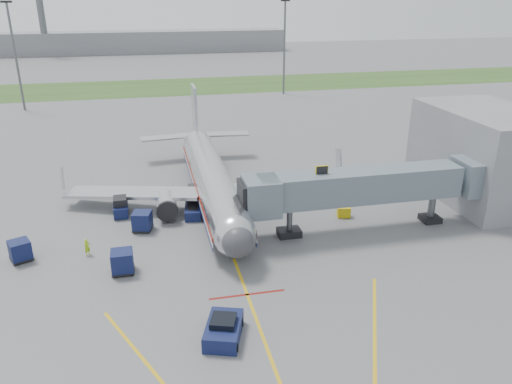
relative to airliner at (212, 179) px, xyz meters
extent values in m
plane|color=#565659|center=(0.00, -15.25, -2.65)|extent=(400.00, 400.00, 0.00)
cube|color=#2D4C1E|center=(0.00, 74.75, -2.64)|extent=(300.00, 25.00, 0.01)
cube|color=gold|center=(0.00, -17.25, -2.64)|extent=(0.25, 50.00, 0.01)
cube|color=maroon|center=(0.00, -19.25, -2.64)|extent=(6.00, 0.25, 0.01)
cube|color=gold|center=(6.00, -29.25, -2.64)|extent=(9.52, 20.04, 0.01)
cylinder|color=silver|center=(0.00, -0.25, 0.05)|extent=(3.80, 28.00, 3.80)
sphere|color=silver|center=(0.00, -14.25, 0.05)|extent=(3.80, 3.80, 3.80)
sphere|color=#38383D|center=(0.00, -15.55, 0.05)|extent=(2.74, 2.74, 2.74)
cube|color=black|center=(0.00, -14.65, 0.60)|extent=(2.20, 1.20, 0.55)
cone|color=silver|center=(0.00, 16.25, 0.05)|extent=(3.80, 5.00, 3.80)
cube|color=#B7BAC1|center=(0.00, 15.75, 4.05)|extent=(0.35, 4.20, 7.00)
cube|color=#B7BAC1|center=(-8.50, -0.25, -0.85)|extent=(15.10, 8.59, 1.13)
cube|color=#B7BAC1|center=(8.50, -0.25, -0.85)|extent=(15.10, 8.59, 1.13)
cylinder|color=silver|center=(-5.20, -3.25, -1.30)|extent=(2.10, 3.60, 2.10)
cylinder|color=silver|center=(5.20, -3.25, -1.30)|extent=(2.10, 3.60, 2.10)
cube|color=maroon|center=(1.92, -0.25, -0.30)|extent=(0.05, 28.00, 0.45)
cube|color=navy|center=(1.92, -0.25, -1.20)|extent=(0.05, 28.00, 0.35)
cylinder|color=black|center=(0.00, -13.25, -2.35)|extent=(0.28, 0.70, 0.70)
cylinder|color=black|center=(-2.60, 0.25, -2.20)|extent=(0.50, 1.00, 1.00)
cylinder|color=black|center=(2.60, 0.25, -2.20)|extent=(0.50, 1.00, 1.00)
cube|color=slate|center=(13.00, -10.25, 1.95)|extent=(20.00, 3.00, 3.00)
cube|color=slate|center=(3.20, -10.25, 1.75)|extent=(3.20, 3.60, 3.40)
cube|color=black|center=(2.00, -10.25, 1.75)|extent=(1.60, 3.00, 2.80)
cube|color=gold|center=(9.00, -10.25, 3.75)|extent=(1.20, 0.15, 1.00)
cylinder|color=#595B60|center=(6.00, -10.25, -1.10)|extent=(0.56, 0.56, 3.10)
cube|color=black|center=(6.00, -10.25, -2.30)|extent=(2.20, 1.60, 0.70)
cylinder|color=#595B60|center=(21.00, -10.25, -1.10)|extent=(0.70, 0.70, 3.10)
cube|color=black|center=(21.00, -10.25, -2.35)|extent=(1.80, 1.80, 0.60)
cube|color=slate|center=(25.00, -10.25, 1.95)|extent=(3.00, 4.00, 3.40)
cube|color=slate|center=(30.00, -5.25, 2.35)|extent=(10.00, 16.00, 10.00)
cylinder|color=#595B60|center=(-30.00, 54.75, 7.35)|extent=(0.44, 0.44, 20.00)
cube|color=black|center=(-30.00, 54.75, 17.55)|extent=(2.00, 0.40, 0.40)
cylinder|color=#595B60|center=(25.00, 59.75, 7.35)|extent=(0.44, 0.44, 20.00)
cube|color=black|center=(25.00, 59.75, 17.55)|extent=(2.00, 0.40, 0.40)
cube|color=slate|center=(-10.00, 154.75, 1.35)|extent=(120.00, 14.00, 8.00)
cylinder|color=#595B60|center=(-40.00, 149.75, 11.35)|extent=(2.40, 2.40, 28.00)
cube|color=#0D1A3C|center=(-2.61, -23.95, -2.08)|extent=(3.34, 4.24, 1.14)
cube|color=black|center=(-2.61, -23.95, -1.36)|extent=(2.09, 2.09, 0.52)
cylinder|color=black|center=(-3.91, -24.92, -2.23)|extent=(0.48, 0.85, 0.83)
cylinder|color=black|center=(-2.15, -25.52, -2.23)|extent=(0.48, 0.85, 0.83)
cylinder|color=black|center=(-3.06, -22.38, -2.23)|extent=(0.48, 0.85, 0.83)
cylinder|color=black|center=(-1.30, -22.97, -2.23)|extent=(0.48, 0.85, 0.83)
cube|color=#0D1A3C|center=(-9.90, -1.68, -2.03)|extent=(1.53, 2.85, 1.13)
cube|color=black|center=(-9.90, -1.68, -1.07)|extent=(1.39, 1.83, 0.79)
cylinder|color=black|center=(-10.44, -2.71, -2.36)|extent=(0.26, 0.57, 0.56)
cylinder|color=black|center=(-9.31, -2.69, -2.36)|extent=(0.26, 0.57, 0.56)
cylinder|color=black|center=(-10.49, -0.68, -2.36)|extent=(0.26, 0.57, 0.56)
cylinder|color=black|center=(-9.36, -0.66, -2.36)|extent=(0.26, 0.57, 0.56)
cube|color=#0D1A3C|center=(-9.44, -13.71, -1.56)|extent=(1.78, 1.78, 1.77)
cube|color=black|center=(-9.44, -13.71, -2.44)|extent=(1.84, 1.84, 0.14)
cylinder|color=black|center=(-10.12, -14.40, -2.49)|extent=(0.25, 0.32, 0.32)
cylinder|color=black|center=(-8.76, -14.39, -2.49)|extent=(0.25, 0.32, 0.32)
cylinder|color=black|center=(-10.13, -13.03, -2.49)|extent=(0.25, 0.32, 0.32)
cylinder|color=black|center=(-8.77, -13.02, -2.49)|extent=(0.25, 0.32, 0.32)
cube|color=#0D1A3C|center=(-18.17, -9.66, -1.63)|extent=(2.19, 2.19, 1.66)
cube|color=black|center=(-18.17, -9.66, -2.45)|extent=(2.27, 2.27, 0.13)
cylinder|color=black|center=(-18.49, -10.51, -2.50)|extent=(0.34, 0.37, 0.30)
cylinder|color=black|center=(-17.32, -9.98, -2.50)|extent=(0.34, 0.37, 0.30)
cylinder|color=black|center=(-19.02, -9.34, -2.50)|extent=(0.34, 0.37, 0.30)
cylinder|color=black|center=(-17.85, -8.81, -2.50)|extent=(0.34, 0.37, 0.30)
cube|color=#0D1A3C|center=(-7.73, -5.93, -1.58)|extent=(2.09, 2.09, 1.73)
cube|color=black|center=(-7.73, -5.93, -2.44)|extent=(2.16, 2.16, 0.13)
cylinder|color=black|center=(-8.54, -6.42, -2.49)|extent=(0.31, 0.36, 0.31)
cylinder|color=black|center=(-7.24, -6.74, -2.49)|extent=(0.31, 0.36, 0.31)
cylinder|color=black|center=(-8.22, -5.12, -2.49)|extent=(0.31, 0.36, 0.31)
cylinder|color=black|center=(-6.92, -5.44, -2.49)|extent=(0.31, 0.36, 0.31)
cube|color=#0D1A3C|center=(-2.50, -3.18, -2.13)|extent=(2.07, 4.27, 1.03)
cube|color=black|center=(-2.44, -2.62, -1.05)|extent=(1.56, 4.69, 1.61)
cylinder|color=black|center=(-3.24, -4.59, -2.33)|extent=(0.32, 0.66, 0.64)
cylinder|color=black|center=(-2.11, -4.73, -2.33)|extent=(0.32, 0.66, 0.64)
cylinder|color=black|center=(-2.90, -1.64, -2.33)|extent=(0.32, 0.66, 0.64)
cylinder|color=black|center=(-1.76, -1.78, -2.33)|extent=(0.32, 0.66, 0.64)
cube|color=gold|center=(12.78, -7.25, -2.12)|extent=(1.47, 1.12, 1.06)
cylinder|color=black|center=(12.35, -7.16, -2.51)|extent=(0.22, 0.29, 0.26)
cylinder|color=black|center=(13.21, -7.33, -2.51)|extent=(0.22, 0.29, 0.26)
imported|color=#A1CD18|center=(-12.58, -9.96, -1.87)|extent=(0.67, 0.64, 1.55)
camera|label=1|loc=(-6.57, -51.53, 19.14)|focal=35.00mm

